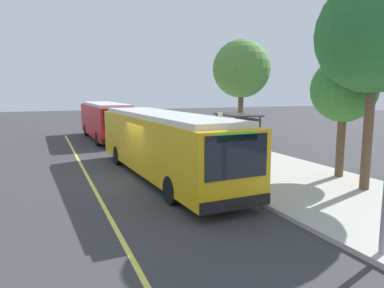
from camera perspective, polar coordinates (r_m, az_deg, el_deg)
The scene contains 12 objects.
ground_plane at distance 16.36m, azimuth -7.99°, elevation -5.53°, with size 120.00×120.00×0.00m, color #38383A.
sidewalk_curb at distance 18.73m, azimuth 10.08°, elevation -3.56°, with size 44.00×6.40×0.15m, color #B7B2A8.
lane_stripe_center at distance 15.97m, azimuth -15.69°, elevation -6.10°, with size 36.00×0.14×0.01m, color #E0D64C.
transit_bus_main at distance 16.29m, azimuth -4.63°, elevation 0.26°, with size 12.50×3.21×2.95m.
transit_bus_second at distance 29.97m, azimuth -13.56°, elevation 3.80°, with size 10.47×2.80×2.95m.
bus_shelter at distance 20.68m, azimuth 7.37°, elevation 2.80°, with size 2.90×1.60×2.48m.
waiting_bench at distance 20.49m, azimuth 7.56°, elevation -0.88°, with size 1.60×0.48×0.95m.
route_sign_post at distance 17.05m, azimuth 4.51°, elevation 1.78°, with size 0.44×0.08×2.80m.
pedestrian_commuter at distance 21.91m, azimuth 1.05°, elevation 1.08°, with size 0.24×0.40×1.69m.
street_tree_near_shelter at distance 16.99m, azimuth 22.98°, elevation 7.87°, with size 2.83×2.83×5.26m.
street_tree_upstreet at distance 24.71m, azimuth 7.85°, elevation 11.69°, with size 3.86×3.86×7.16m.
street_tree_downstreet at distance 15.24m, azimuth 27.07°, elevation 15.17°, with size 4.29×4.29×7.97m.
Camera 1 is at (15.38, -3.97, 3.94)m, focal length 33.57 mm.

